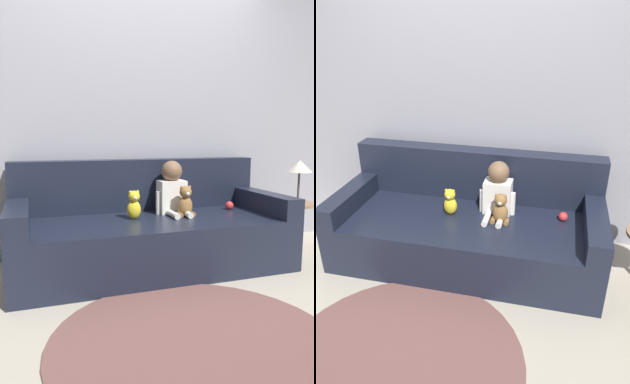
{
  "view_description": "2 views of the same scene",
  "coord_description": "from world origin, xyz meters",
  "views": [
    {
      "loc": [
        -0.9,
        -2.78,
        1.05
      ],
      "look_at": [
        0.0,
        -0.12,
        0.64
      ],
      "focal_mm": 35.0,
      "sensor_mm": 36.0,
      "label": 1
    },
    {
      "loc": [
        0.67,
        -2.58,
        1.94
      ],
      "look_at": [
        0.05,
        0.0,
        0.64
      ],
      "focal_mm": 35.0,
      "sensor_mm": 36.0,
      "label": 2
    }
  ],
  "objects": [
    {
      "name": "wall_back",
      "position": [
        0.0,
        0.56,
        1.3
      ],
      "size": [
        8.0,
        0.05,
        2.6
      ],
      "color": "#93939E",
      "rests_on": "ground_plane"
    },
    {
      "name": "teddy_bear_brown",
      "position": [
        0.28,
        -0.02,
        0.53
      ],
      "size": [
        0.15,
        0.12,
        0.25
      ],
      "color": "olive",
      "rests_on": "couch"
    },
    {
      "name": "toy_ball",
      "position": [
        0.77,
        0.12,
        0.45
      ],
      "size": [
        0.07,
        0.07,
        0.07
      ],
      "color": "red",
      "rests_on": "couch"
    },
    {
      "name": "couch",
      "position": [
        0.0,
        0.06,
        0.29
      ],
      "size": [
        2.17,
        0.95,
        0.86
      ],
      "color": "black",
      "rests_on": "ground_plane"
    },
    {
      "name": "plush_toy_side",
      "position": [
        -0.14,
        0.02,
        0.52
      ],
      "size": [
        0.11,
        0.1,
        0.23
      ],
      "color": "yellow",
      "rests_on": "couch"
    },
    {
      "name": "person_baby",
      "position": [
        0.23,
        0.14,
        0.61
      ],
      "size": [
        0.3,
        0.37,
        0.45
      ],
      "color": "white",
      "rests_on": "couch"
    },
    {
      "name": "floor_rug",
      "position": [
        -0.13,
        -1.15,
        0.01
      ],
      "size": [
        1.54,
        1.54,
        0.01
      ],
      "color": "brown",
      "rests_on": "ground_plane"
    },
    {
      "name": "ground_plane",
      "position": [
        0.0,
        0.0,
        0.0
      ],
      "size": [
        12.0,
        12.0,
        0.0
      ],
      "primitive_type": "plane",
      "color": "#B7AD99"
    }
  ]
}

